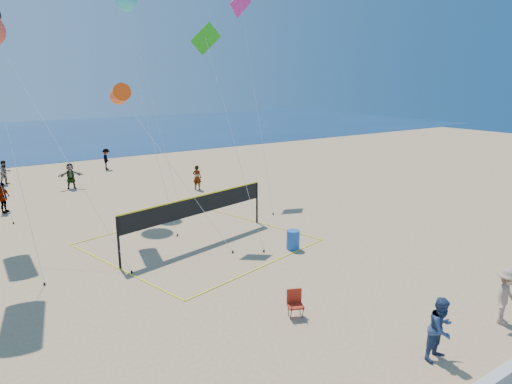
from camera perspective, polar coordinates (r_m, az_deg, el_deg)
ground at (r=13.03m, az=8.81°, el=-21.36°), size 120.00×120.00×0.00m
ocean at (r=70.42m, az=-28.28°, el=6.11°), size 140.00×50.00×0.03m
bystander_a at (r=13.88m, az=22.13°, el=-15.55°), size 0.92×0.74×1.80m
bystander_b at (r=16.51m, az=28.84°, el=-11.37°), size 1.31×0.91×1.85m
far_person_0 at (r=29.97m, az=-29.07°, el=-0.64°), size 1.03×1.06×1.78m
far_person_1 at (r=34.61m, az=-22.16°, el=1.86°), size 1.74×0.78×1.81m
far_person_2 at (r=32.06m, az=-7.38°, el=1.81°), size 0.72×0.75×1.72m
far_person_3 at (r=38.14m, az=-28.88°, el=2.15°), size 1.05×0.96×1.77m
far_person_4 at (r=41.13m, az=-18.19°, el=3.93°), size 1.07×1.33×1.79m
camp_chair at (r=15.20m, az=4.88°, el=-13.51°), size 0.63×0.72×1.01m
trash_barrel at (r=20.79m, az=4.65°, el=-5.98°), size 0.63×0.63×0.88m
volleyball_net at (r=21.38m, az=-7.37°, el=-2.38°), size 10.23×10.12×2.27m
kite_2 at (r=22.50m, az=-16.60°, el=11.63°), size 3.53×6.18×7.36m
kite_4 at (r=22.60m, az=-5.86°, el=17.08°), size 1.54×4.65×10.14m
kite_5 at (r=31.09m, az=-1.73°, el=21.55°), size 2.87×6.46×13.23m
kite_7 at (r=30.34m, az=-15.93°, el=22.03°), size 1.54×6.34×12.72m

